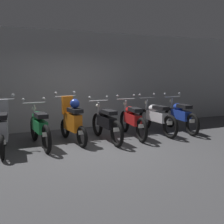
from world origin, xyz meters
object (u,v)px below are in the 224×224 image
(motorbike_slot_4, at_px, (106,122))
(motorbike_slot_5, at_px, (132,119))
(motorbike_slot_1, at_px, (3,129))
(motorbike_slot_6, at_px, (156,117))
(motorbike_slot_7, at_px, (180,115))
(motorbike_slot_3, at_px, (72,121))
(motorbike_slot_2, at_px, (39,126))

(motorbike_slot_4, distance_m, motorbike_slot_5, 0.86)
(motorbike_slot_1, distance_m, motorbike_slot_4, 2.53)
(motorbike_slot_5, bearing_deg, motorbike_slot_6, 5.10)
(motorbike_slot_5, height_order, motorbike_slot_7, same)
(motorbike_slot_1, bearing_deg, motorbike_slot_3, 7.13)
(motorbike_slot_3, distance_m, motorbike_slot_5, 1.70)
(motorbike_slot_7, bearing_deg, motorbike_slot_4, -175.71)
(motorbike_slot_2, distance_m, motorbike_slot_4, 1.70)
(motorbike_slot_2, bearing_deg, motorbike_slot_7, 0.32)
(motorbike_slot_3, bearing_deg, motorbike_slot_4, -14.20)
(motorbike_slot_6, bearing_deg, motorbike_slot_7, -1.07)
(motorbike_slot_2, height_order, motorbike_slot_7, same)
(motorbike_slot_3, distance_m, motorbike_slot_6, 2.54)
(motorbike_slot_3, bearing_deg, motorbike_slot_2, -176.78)
(motorbike_slot_5, bearing_deg, motorbike_slot_4, -171.21)
(motorbike_slot_1, bearing_deg, motorbike_slot_5, 2.16)
(motorbike_slot_3, xyz_separation_m, motorbike_slot_4, (0.85, -0.21, -0.08))
(motorbike_slot_2, distance_m, motorbike_slot_5, 2.54)
(motorbike_slot_1, distance_m, motorbike_slot_3, 1.70)
(motorbike_slot_4, relative_size, motorbike_slot_6, 1.00)
(motorbike_slot_2, relative_size, motorbike_slot_5, 1.00)
(motorbike_slot_2, distance_m, motorbike_slot_7, 4.23)
(motorbike_slot_1, distance_m, motorbike_slot_7, 5.07)
(motorbike_slot_5, xyz_separation_m, motorbike_slot_6, (0.84, 0.07, 0.00))
(motorbike_slot_7, bearing_deg, motorbike_slot_2, -179.68)
(motorbike_slot_3, bearing_deg, motorbike_slot_1, -172.87)
(motorbike_slot_2, xyz_separation_m, motorbike_slot_4, (1.69, -0.17, 0.00))
(motorbike_slot_1, height_order, motorbike_slot_7, motorbike_slot_1)
(motorbike_slot_2, xyz_separation_m, motorbike_slot_5, (2.54, -0.04, 0.00))
(motorbike_slot_7, bearing_deg, motorbike_slot_5, -177.99)
(motorbike_slot_2, xyz_separation_m, motorbike_slot_6, (3.38, 0.04, 0.00))
(motorbike_slot_2, xyz_separation_m, motorbike_slot_3, (0.84, 0.05, 0.08))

